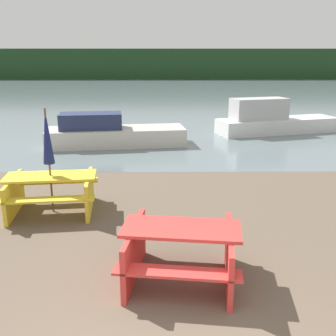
{
  "coord_description": "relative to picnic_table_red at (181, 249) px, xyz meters",
  "views": [
    {
      "loc": [
        -0.01,
        -2.5,
        2.93
      ],
      "look_at": [
        0.06,
        4.86,
        0.85
      ],
      "focal_mm": 42.0,
      "sensor_mm": 36.0,
      "label": 1
    }
  ],
  "objects": [
    {
      "name": "umbrella_navy",
      "position": [
        -2.42,
        2.48,
        1.02
      ],
      "size": [
        0.22,
        0.22,
        2.03
      ],
      "color": "brown",
      "rests_on": "ground_plane"
    },
    {
      "name": "boat_second",
      "position": [
        4.07,
        10.76,
        0.04
      ],
      "size": [
        5.09,
        2.62,
        1.39
      ],
      "rotation": [
        0.0,
        0.0,
        0.28
      ],
      "color": "silver",
      "rests_on": "water"
    },
    {
      "name": "water",
      "position": [
        -0.21,
        30.19,
        -0.46
      ],
      "size": [
        60.0,
        50.0,
        0.0
      ],
      "color": "slate",
      "rests_on": "ground_plane"
    },
    {
      "name": "picnic_table_yellow",
      "position": [
        -2.42,
        2.48,
        -0.01
      ],
      "size": [
        1.86,
        1.56,
        0.74
      ],
      "rotation": [
        0.0,
        0.0,
        0.11
      ],
      "color": "yellow",
      "rests_on": "ground_plane"
    },
    {
      "name": "boat",
      "position": [
        -2.04,
        8.5,
        -0.04
      ],
      "size": [
        4.8,
        2.06,
        1.12
      ],
      "rotation": [
        0.0,
        0.0,
        0.13
      ],
      "color": "beige",
      "rests_on": "water"
    },
    {
      "name": "picnic_table_red",
      "position": [
        0.0,
        0.0,
        0.0
      ],
      "size": [
        1.73,
        1.57,
        0.78
      ],
      "rotation": [
        0.0,
        0.0,
        -0.13
      ],
      "color": "red",
      "rests_on": "ground_plane"
    },
    {
      "name": "far_treeline",
      "position": [
        -0.21,
        50.19,
        1.54
      ],
      "size": [
        80.0,
        1.6,
        4.0
      ],
      "color": "#1E3D1E",
      "rests_on": "water"
    }
  ]
}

